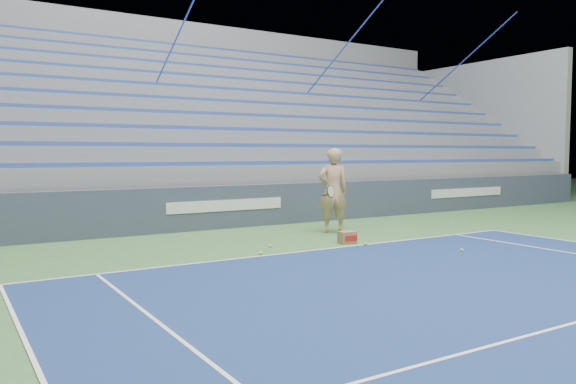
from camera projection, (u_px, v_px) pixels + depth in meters
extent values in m
cube|color=white|center=(311.00, 250.00, 11.06)|extent=(10.97, 0.05, 0.00)
cube|color=#394257|center=(224.00, 207.00, 14.42)|extent=(30.00, 0.30, 1.10)
cube|color=white|center=(227.00, 205.00, 14.28)|extent=(3.20, 0.02, 0.28)
cube|color=white|center=(468.00, 192.00, 19.00)|extent=(3.40, 0.02, 0.28)
cube|color=gray|center=(164.00, 195.00, 18.28)|extent=(30.00, 8.50, 1.10)
cube|color=gray|center=(164.00, 171.00, 18.22)|extent=(30.00, 8.50, 0.50)
cube|color=#2E4DA7|center=(213.00, 163.00, 14.91)|extent=(29.60, 0.42, 0.11)
cube|color=gray|center=(159.00, 155.00, 18.55)|extent=(30.00, 7.65, 0.50)
cube|color=#2E4DA7|center=(200.00, 145.00, 15.60)|extent=(29.60, 0.42, 0.11)
cube|color=gray|center=(155.00, 141.00, 18.87)|extent=(30.00, 6.80, 0.50)
cube|color=#2E4DA7|center=(188.00, 128.00, 16.29)|extent=(29.60, 0.42, 0.11)
cube|color=gray|center=(151.00, 126.00, 19.20)|extent=(30.00, 5.95, 0.50)
cube|color=#2E4DA7|center=(178.00, 113.00, 16.97)|extent=(29.60, 0.42, 0.11)
cube|color=gray|center=(146.00, 112.00, 19.52)|extent=(30.00, 5.10, 0.50)
cube|color=#2E4DA7|center=(168.00, 98.00, 17.66)|extent=(29.60, 0.42, 0.11)
cube|color=gray|center=(142.00, 99.00, 19.85)|extent=(30.00, 4.25, 0.50)
cube|color=#2E4DA7|center=(159.00, 85.00, 18.34)|extent=(29.60, 0.42, 0.11)
cube|color=gray|center=(139.00, 86.00, 20.18)|extent=(30.00, 3.40, 0.50)
cube|color=#2E4DA7|center=(150.00, 73.00, 19.03)|extent=(29.60, 0.42, 0.11)
cube|color=gray|center=(135.00, 73.00, 20.50)|extent=(30.00, 2.55, 0.50)
cube|color=#2E4DA7|center=(142.00, 61.00, 19.72)|extent=(29.60, 0.42, 0.11)
cube|color=gray|center=(131.00, 61.00, 20.83)|extent=(30.00, 1.70, 0.50)
cube|color=#2E4DA7|center=(135.00, 51.00, 20.40)|extent=(29.60, 0.42, 0.11)
cube|color=gray|center=(128.00, 49.00, 21.15)|extent=(30.00, 0.85, 0.50)
cube|color=#2E4DA7|center=(128.00, 41.00, 21.09)|extent=(29.60, 0.42, 0.11)
cube|color=gray|center=(478.00, 129.00, 26.05)|extent=(0.30, 8.80, 6.10)
cube|color=gray|center=(124.00, 109.00, 21.92)|extent=(31.00, 0.40, 7.30)
cylinder|color=blue|center=(162.00, 70.00, 17.99)|extent=(0.05, 8.53, 5.04)
cylinder|color=blue|center=(316.00, 82.00, 21.14)|extent=(0.05, 8.53, 5.04)
cylinder|color=blue|center=(430.00, 91.00, 24.29)|extent=(0.05, 8.53, 5.04)
imported|color=tan|center=(333.00, 190.00, 13.61)|extent=(0.87, 0.72, 2.05)
cylinder|color=black|center=(327.00, 195.00, 13.22)|extent=(0.12, 0.27, 0.08)
cylinder|color=beige|center=(331.00, 191.00, 12.92)|extent=(0.29, 0.16, 0.28)
torus|color=black|center=(331.00, 191.00, 12.92)|extent=(0.31, 0.18, 0.30)
cube|color=#916846|center=(347.00, 237.00, 12.00)|extent=(0.39, 0.32, 0.26)
cube|color=#B21E19|center=(351.00, 238.00, 11.88)|extent=(0.28, 0.06, 0.12)
sphere|color=#CFE72F|center=(462.00, 250.00, 10.97)|extent=(0.07, 0.07, 0.07)
sphere|color=#CFE72F|center=(365.00, 244.00, 11.74)|extent=(0.07, 0.07, 0.07)
sphere|color=#CFE72F|center=(270.00, 246.00, 11.48)|extent=(0.07, 0.07, 0.07)
sphere|color=#CFE72F|center=(261.00, 253.00, 10.66)|extent=(0.07, 0.07, 0.07)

